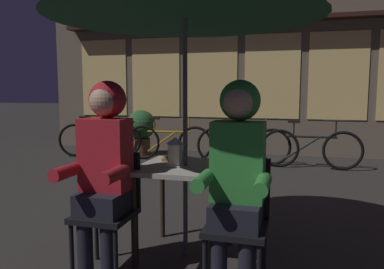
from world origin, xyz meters
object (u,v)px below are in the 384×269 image
Objects in this scene: book at (175,159)px; potted_plant at (141,128)px; lantern at (175,151)px; chair_right at (238,216)px; bicycle_third at (243,145)px; chair_left at (109,204)px; person_right_hooded at (237,165)px; bicycle_fourth at (310,148)px; person_left_hooded at (104,158)px; cafe_table at (185,178)px; bicycle_second at (169,142)px; bicycle_nearest at (99,140)px.

book is 0.22× the size of potted_plant.
lantern is 0.28m from book.
chair_right is 4.30m from bicycle_third.
person_right_hooded is (0.96, -0.06, 0.36)m from chair_left.
bicycle_third is 1.00× the size of bicycle_fourth.
person_left_hooded is at bearing -139.62° from lantern.
person_right_hooded is 0.84× the size of bicycle_third.
cafe_table is at bearing 48.82° from lantern.
bicycle_second is 1.83× the size of potted_plant.
chair_left is 0.52× the size of bicycle_second.
lantern reaches higher than book.
chair_right is 0.52× the size of bicycle_fourth.
potted_plant is at bearing 149.18° from bicycle_second.
lantern is at bearing -53.89° from bicycle_nearest.
person_right_hooded is 1.52× the size of potted_plant.
person_left_hooded is at bearing -76.76° from bicycle_second.
cafe_table is at bearing -69.04° from bicycle_second.
chair_right is 1.03m from person_left_hooded.
book is at bearing -90.93° from bicycle_third.
chair_right reaches higher than bicycle_nearest.
bicycle_nearest is 1.80× the size of potted_plant.
bicycle_fourth is at bearing 60.83° from book.
chair_left is 4.93m from bicycle_nearest.
book is at bearing -108.34° from bicycle_fourth.
bicycle_nearest is 0.98× the size of bicycle_fourth.
bicycle_second is 8.40× the size of book.
cafe_table is 3.99m from bicycle_fourth.
lantern reaches higher than chair_left.
potted_plant reaches higher than bicycle_fourth.
chair_right is (0.48, -0.37, -0.15)m from cafe_table.
book is (-0.15, 0.17, 0.11)m from cafe_table.
lantern is 4.97m from potted_plant.
bicycle_fourth is at bearing 74.45° from cafe_table.
lantern is 0.14× the size of bicycle_nearest.
bicycle_third is at bearing 84.72° from chair_left.
book is at bearing 109.67° from lantern.
bicycle_third is (1.42, -0.03, 0.00)m from bicycle_second.
bicycle_second is 1.42m from bicycle_third.
book is (0.33, 0.54, 0.26)m from chair_left.
chair_left is 4.48m from bicycle_fourth.
person_left_hooded and person_right_hooded have the same top height.
bicycle_third is 2.23m from potted_plant.
chair_right is at bearing 90.00° from person_right_hooded.
chair_left reaches higher than book.
potted_plant is at bearing 110.53° from chair_left.
bicycle_nearest is 0.99× the size of bicycle_third.
bicycle_second is (-1.50, 3.93, -0.29)m from cafe_table.
bicycle_nearest is (-3.43, 4.27, -0.14)m from chair_right.
chair_right is 5.48m from potted_plant.
book is (-0.06, -3.72, 0.41)m from bicycle_third.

